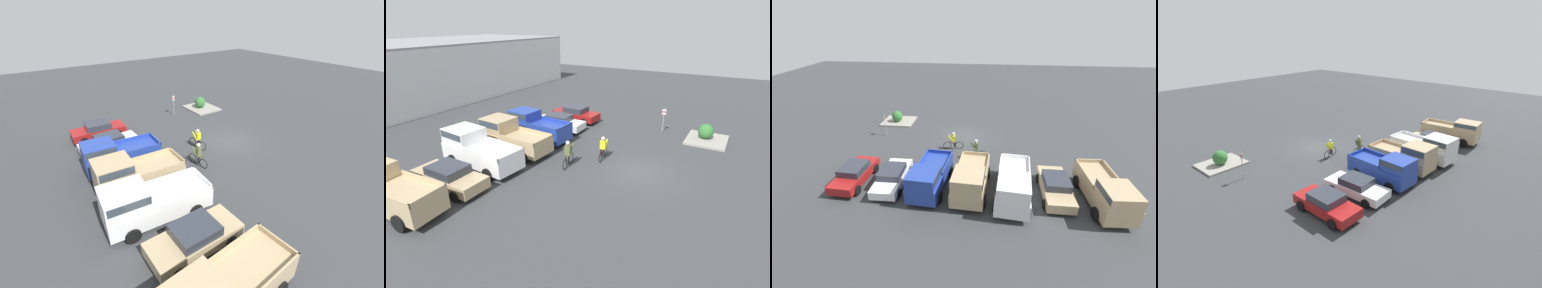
# 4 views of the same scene
# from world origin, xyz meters

# --- Properties ---
(ground_plane) EXTENTS (80.00, 80.00, 0.00)m
(ground_plane) POSITION_xyz_m (0.00, 0.00, 0.00)
(ground_plane) COLOR #383A3D
(pickup_truck_0) EXTENTS (2.43, 5.41, 2.24)m
(pickup_truck_0) POSITION_xyz_m (-9.86, 9.47, 1.16)
(pickup_truck_0) COLOR tan
(pickup_truck_0) RESTS_ON ground_plane
(sedan_0) EXTENTS (1.96, 4.44, 1.37)m
(sedan_0) POSITION_xyz_m (-7.03, 8.60, 0.69)
(sedan_0) COLOR tan
(sedan_0) RESTS_ON ground_plane
(pickup_truck_1) EXTENTS (2.67, 5.65, 2.30)m
(pickup_truck_1) POSITION_xyz_m (-4.19, 9.45, 1.17)
(pickup_truck_1) COLOR white
(pickup_truck_1) RESTS_ON ground_plane
(pickup_truck_2) EXTENTS (2.51, 5.27, 2.32)m
(pickup_truck_2) POSITION_xyz_m (-1.40, 9.13, 1.19)
(pickup_truck_2) COLOR tan
(pickup_truck_2) RESTS_ON ground_plane
(pickup_truck_3) EXTENTS (2.48, 5.08, 2.19)m
(pickup_truck_3) POSITION_xyz_m (1.40, 9.02, 1.12)
(pickup_truck_3) COLOR #233D9E
(pickup_truck_3) RESTS_ON ground_plane
(sedan_1) EXTENTS (1.99, 4.40, 1.31)m
(sedan_1) POSITION_xyz_m (4.17, 8.62, 0.67)
(sedan_1) COLOR white
(sedan_1) RESTS_ON ground_plane
(sedan_2) EXTENTS (2.07, 4.36, 1.37)m
(sedan_2) POSITION_xyz_m (6.97, 8.59, 0.70)
(sedan_2) COLOR maroon
(sedan_2) RESTS_ON ground_plane
(cyclist_0) EXTENTS (1.79, 0.52, 1.63)m
(cyclist_0) POSITION_xyz_m (0.66, 2.82, 0.81)
(cyclist_0) COLOR black
(cyclist_0) RESTS_ON ground_plane
(cyclist_1) EXTENTS (1.77, 0.52, 1.76)m
(cyclist_1) POSITION_xyz_m (-1.43, 4.29, 0.89)
(cyclist_1) COLOR black
(cyclist_1) RESTS_ON ground_plane
(fire_lane_sign) EXTENTS (0.10, 0.30, 2.14)m
(fire_lane_sign) POSITION_xyz_m (7.73, 0.68, 1.30)
(fire_lane_sign) COLOR #9E9EA3
(fire_lane_sign) RESTS_ON ground_plane
(curb_island) EXTENTS (3.38, 2.93, 0.15)m
(curb_island) POSITION_xyz_m (7.67, -2.83, 0.07)
(curb_island) COLOR gray
(curb_island) RESTS_ON ground_plane
(shrub) EXTENTS (1.16, 1.16, 1.16)m
(shrub) POSITION_xyz_m (7.77, -2.67, 0.73)
(shrub) COLOR #337033
(shrub) RESTS_ON curb_island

